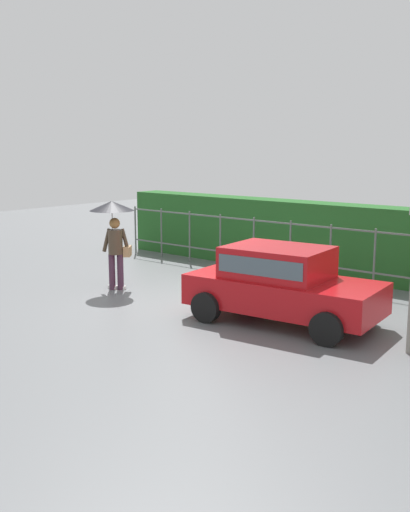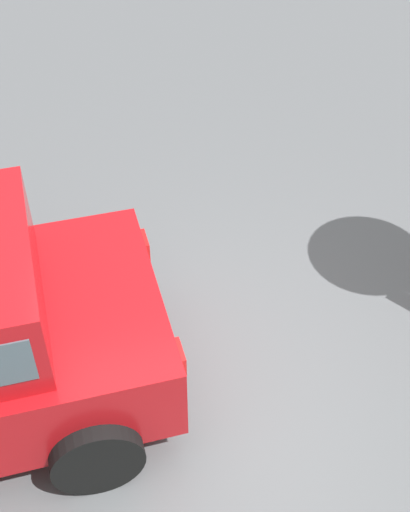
% 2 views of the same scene
% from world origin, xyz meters
% --- Properties ---
extents(ground_plane, '(40.00, 40.00, 0.00)m').
position_xyz_m(ground_plane, '(0.00, 0.00, 0.00)').
color(ground_plane, slate).
extents(car, '(3.87, 2.16, 1.48)m').
position_xyz_m(car, '(2.14, -0.26, 0.80)').
color(car, '#B71116').
rests_on(car, ground).
extents(pedestrian, '(1.05, 1.05, 2.11)m').
position_xyz_m(pedestrian, '(-2.41, -0.47, 1.61)').
color(pedestrian, '#47283D').
rests_on(pedestrian, ground).
extents(fence_section, '(10.39, 0.05, 1.50)m').
position_xyz_m(fence_section, '(-0.42, 3.22, 0.82)').
color(fence_section, '#59605B').
rests_on(fence_section, ground).
extents(hedge_row, '(11.34, 0.90, 1.90)m').
position_xyz_m(hedge_row, '(-0.42, 4.25, 0.95)').
color(hedge_row, '#235B23').
rests_on(hedge_row, ground).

